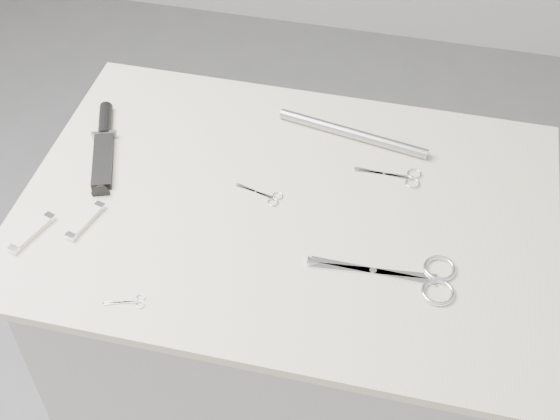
% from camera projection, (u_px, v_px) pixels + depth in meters
% --- Properties ---
extents(plinth, '(0.90, 0.60, 0.90)m').
position_uv_depth(plinth, '(285.00, 346.00, 1.80)').
color(plinth, '#B4B4B2').
rests_on(plinth, ground).
extents(display_board, '(1.00, 0.70, 0.02)m').
position_uv_depth(display_board, '(287.00, 210.00, 1.47)').
color(display_board, beige).
rests_on(display_board, plinth).
extents(large_shears, '(0.25, 0.11, 0.01)m').
position_uv_depth(large_shears, '(415.00, 277.00, 1.34)').
color(large_shears, white).
rests_on(large_shears, display_board).
extents(embroidery_scissors_a, '(0.13, 0.06, 0.00)m').
position_uv_depth(embroidery_scissors_a, '(401.00, 177.00, 1.52)').
color(embroidery_scissors_a, white).
rests_on(embroidery_scissors_a, display_board).
extents(embroidery_scissors_b, '(0.10, 0.05, 0.00)m').
position_uv_depth(embroidery_scissors_b, '(266.00, 196.00, 1.48)').
color(embroidery_scissors_b, white).
rests_on(embroidery_scissors_b, display_board).
extents(tiny_scissors, '(0.07, 0.04, 0.00)m').
position_uv_depth(tiny_scissors, '(130.00, 302.00, 1.31)').
color(tiny_scissors, white).
rests_on(tiny_scissors, display_board).
extents(sheathed_knife, '(0.12, 0.24, 0.03)m').
position_uv_depth(sheathed_knife, '(104.00, 142.00, 1.57)').
color(sheathed_knife, black).
rests_on(sheathed_knife, display_board).
extents(pocket_knife_a, '(0.05, 0.11, 0.01)m').
position_uv_depth(pocket_knife_a, '(32.00, 233.00, 1.41)').
color(pocket_knife_a, beige).
rests_on(pocket_knife_a, display_board).
extents(pocket_knife_b, '(0.05, 0.10, 0.01)m').
position_uv_depth(pocket_knife_b, '(86.00, 221.00, 1.43)').
color(pocket_knife_b, beige).
rests_on(pocket_knife_b, display_board).
extents(metal_rail, '(0.32, 0.08, 0.02)m').
position_uv_depth(metal_rail, '(353.00, 133.00, 1.59)').
color(metal_rail, '#95989D').
rests_on(metal_rail, display_board).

